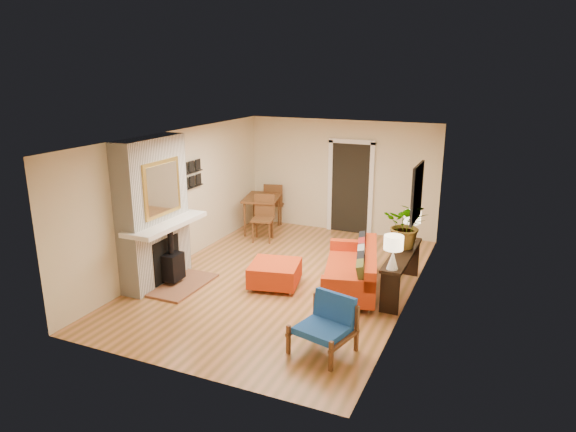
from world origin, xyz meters
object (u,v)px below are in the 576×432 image
houseplant (407,225)px  lamp_far (412,222)px  sofa (355,270)px  dining_table (266,204)px  blue_chair (327,322)px  lamp_near (393,248)px  ottoman (275,273)px  console_table (402,261)px

houseplant → lamp_far: bearing=88.7°
sofa → dining_table: bearing=140.7°
dining_table → blue_chair: bearing=-55.1°
sofa → blue_chair: sofa is taller
blue_chair → houseplant: 2.69m
lamp_near → lamp_far: (0.00, 1.52, 0.00)m
dining_table → lamp_far: lamp_far is taller
ottoman → lamp_near: lamp_near is taller
blue_chair → lamp_near: size_ratio=1.63×
ottoman → houseplant: bearing=23.0°
blue_chair → console_table: blue_chair is taller
console_table → lamp_far: lamp_far is taller
console_table → lamp_near: size_ratio=3.43×
lamp_near → houseplant: size_ratio=0.66×
sofa → houseplant: (0.75, 0.45, 0.79)m
sofa → blue_chair: size_ratio=2.44×
console_table → houseplant: bearing=92.0°
ottoman → lamp_far: 2.62m
blue_chair → lamp_far: (0.54, 2.99, 0.65)m
console_table → lamp_near: (0.00, -0.78, 0.49)m
dining_table → console_table: (3.64, -2.20, -0.09)m
dining_table → houseplant: bearing=-27.8°
console_table → houseplant: 0.63m
ottoman → houseplant: size_ratio=1.21×
lamp_far → houseplant: size_ratio=0.66×
lamp_near → houseplant: bearing=90.5°
console_table → lamp_far: size_ratio=3.43×
houseplant → ottoman: bearing=-157.0°
ottoman → lamp_near: size_ratio=1.83×
dining_table → lamp_far: bearing=-21.8°
dining_table → lamp_far: size_ratio=3.59×
blue_chair → console_table: bearing=76.5°
ottoman → dining_table: (-1.55, 2.80, 0.42)m
sofa → console_table: (0.76, 0.16, 0.23)m
blue_chair → houseplant: size_ratio=1.07×
console_table → ottoman: bearing=-164.1°
ottoman → sofa: bearing=18.3°
lamp_far → houseplant: houseplant is taller
lamp_near → houseplant: 1.07m
blue_chair → ottoman: bearing=133.4°
lamp_near → lamp_far: 1.52m
ottoman → houseplant: (2.08, 0.89, 0.89)m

